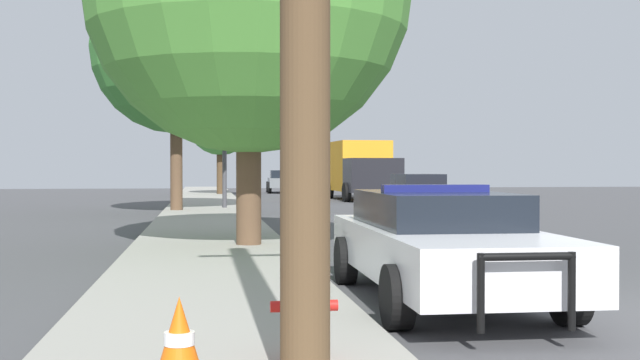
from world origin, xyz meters
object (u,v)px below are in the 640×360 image
tree_sidewalk_far (221,122)px  tree_sidewalk_mid (176,49)px  fire_hydrant (304,302)px  car_background_oncoming (419,192)px  box_truck (360,168)px  police_car (440,242)px  car_background_distant (282,181)px  traffic_light (265,99)px  traffic_cone (179,343)px

tree_sidewalk_far → tree_sidewalk_mid: bearing=-96.4°
fire_hydrant → tree_sidewalk_mid: size_ratio=0.10×
fire_hydrant → tree_sidewalk_mid: (-1.70, 22.13, 5.15)m
car_background_oncoming → box_truck: bearing=-91.1°
police_car → box_truck: 30.43m
car_background_oncoming → box_truck: 11.24m
car_background_oncoming → police_car: bearing=74.3°
tree_sidewalk_far → police_car: bearing=-87.1°
police_car → car_background_oncoming: (4.90, 18.81, 0.02)m
box_truck → tree_sidewalk_far: bearing=-42.8°
car_background_oncoming → car_background_distant: car_background_distant is taller
police_car → traffic_light: size_ratio=0.92×
car_background_oncoming → tree_sidewalk_far: size_ratio=0.72×
traffic_light → tree_sidewalk_far: (-1.32, 15.44, -0.02)m
car_background_oncoming → tree_sidewalk_mid: size_ratio=0.50×
traffic_light → police_car: bearing=-88.5°
tree_sidewalk_far → box_truck: bearing=-40.8°
tree_sidewalk_far → car_background_oncoming: bearing=-68.4°
traffic_light → tree_sidewalk_mid: bearing=-155.6°
box_truck → traffic_light: bearing=58.4°
car_background_distant → box_truck: bearing=-73.3°
fire_hydrant → car_background_distant: (4.15, 44.39, 0.20)m
car_background_distant → fire_hydrant: bearing=-92.7°
traffic_cone → car_background_oncoming: bearing=70.9°
car_background_oncoming → box_truck: (0.02, 11.21, 0.83)m
fire_hydrant → box_truck: 33.91m
car_background_oncoming → tree_sidewalk_mid: tree_sidewalk_mid is taller
fire_hydrant → car_background_distant: car_background_distant is taller
car_background_distant → tree_sidewalk_far: (-3.96, -5.37, 3.38)m
car_background_distant → traffic_cone: size_ratio=6.56×
fire_hydrant → box_truck: (6.96, 33.18, 1.01)m
police_car → fire_hydrant: 3.76m
fire_hydrant → traffic_cone: (-0.93, -0.75, -0.12)m
police_car → car_background_oncoming: bearing=-103.7°
box_truck → traffic_cone: size_ratio=11.32×
police_car → tree_sidewalk_mid: (-3.73, 18.97, 5.00)m
car_background_distant → police_car: bearing=-90.3°
police_car → car_background_distant: 41.28m
traffic_light → traffic_cone: size_ratio=9.29×
car_background_oncoming → tree_sidewalk_mid: 9.97m
car_background_distant → box_truck: box_truck is taller
traffic_light → tree_sidewalk_mid: 3.85m
traffic_light → car_background_oncoming: (5.43, -1.62, -3.43)m
tree_sidewalk_mid → box_truck: bearing=51.9°
car_background_oncoming → traffic_cone: 24.05m
fire_hydrant → traffic_cone: size_ratio=1.32×
traffic_light → traffic_cone: (-2.44, -24.34, -3.72)m
box_truck → traffic_cone: bearing=74.9°
fire_hydrant → tree_sidewalk_mid: 22.78m
police_car → box_truck: (4.93, 30.01, 0.86)m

